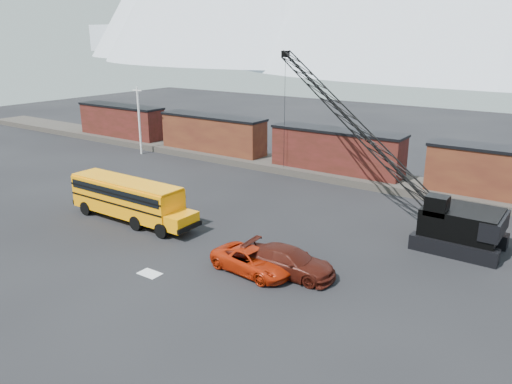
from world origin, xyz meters
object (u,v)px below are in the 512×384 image
crawler_crane (348,119)px  maroon_suv (289,262)px  red_pickup (253,261)px  school_bus (130,199)px

crawler_crane → maroon_suv: bearing=-77.1°
red_pickup → crawler_crane: (-1.39, 15.66, 6.43)m
school_bus → crawler_crane: 18.74m
school_bus → maroon_suv: size_ratio=2.04×
school_bus → maroon_suv: (14.79, -0.82, -0.96)m
maroon_suv → crawler_crane: crawler_crane is taller
red_pickup → maroon_suv: 2.21m
maroon_suv → red_pickup: bearing=113.5°
school_bus → crawler_crane: size_ratio=0.51×
school_bus → maroon_suv: 14.84m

